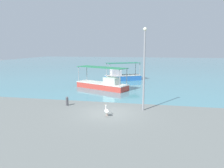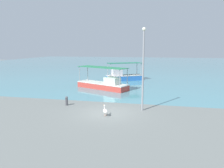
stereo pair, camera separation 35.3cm
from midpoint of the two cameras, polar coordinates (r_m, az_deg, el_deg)
ground at (r=16.81m, az=-0.64°, el=-7.39°), size 120.00×120.00×0.00m
harbor_water at (r=63.95m, az=9.28°, el=5.06°), size 110.00×90.00×0.00m
fishing_boat_outer at (r=32.71m, az=3.24°, el=2.14°), size 5.47×4.23×2.62m
fishing_boat_far_right at (r=25.99m, az=-1.81°, el=0.05°), size 6.82×4.41×2.59m
pelican at (r=15.84m, az=-1.14°, el=-7.05°), size 0.57×0.71×0.80m
lamp_post at (r=16.85m, az=8.75°, el=4.85°), size 0.28×0.28×6.37m
mooring_bollard at (r=19.04m, az=-11.26°, el=-4.26°), size 0.24×0.24×0.78m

